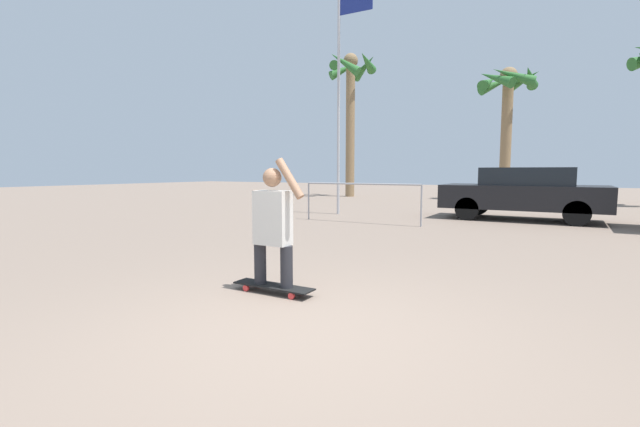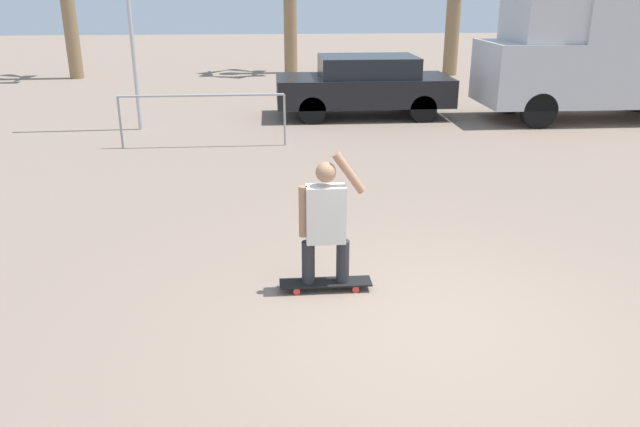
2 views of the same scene
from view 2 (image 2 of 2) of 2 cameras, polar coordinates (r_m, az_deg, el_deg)
name	(u,v)px [view 2 (image 2 of 2)]	position (r m, az deg, el deg)	size (l,w,h in m)	color
ground_plane	(429,327)	(6.21, 9.98, -10.19)	(80.00, 80.00, 0.00)	gray
skateboard	(325,283)	(6.79, 0.50, -6.36)	(0.99, 0.24, 0.09)	black
person_skateboarder	(326,218)	(6.49, 0.51, -0.40)	(0.69, 0.22, 1.45)	#28282D
camper_van	(604,49)	(16.92, 24.56, 13.55)	(5.55, 2.13, 3.14)	black
parked_car_black	(364,85)	(15.95, 4.06, 11.67)	(4.32, 1.94, 1.49)	black
plaza_railing_segment	(202,104)	(12.92, -10.73, 9.80)	(3.34, 0.05, 1.08)	#99999E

